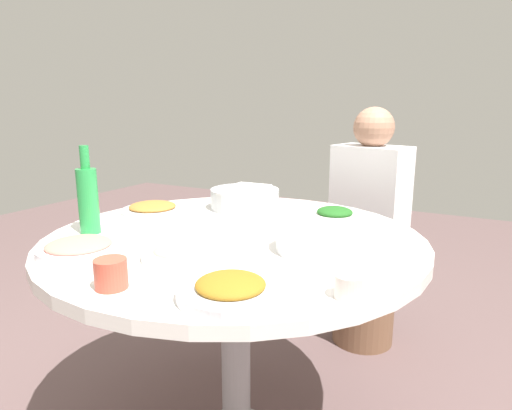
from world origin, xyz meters
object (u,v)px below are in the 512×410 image
Objects in this scene: rice_bowl at (245,198)px; dish_noodles at (178,253)px; dish_stirfry at (231,289)px; tea_cup_near at (111,274)px; round_dining_table at (235,259)px; dish_greens at (335,215)px; tea_cup_far at (349,286)px; dish_tofu_braise at (153,208)px; dish_shrimp at (79,248)px; stool_for_diner_left at (364,302)px; diner_left at (370,200)px; green_bottle at (88,198)px; soup_bowl at (320,240)px.

rice_bowl is 0.63m from dish_noodles.
dish_stirfry is at bearing -152.46° from rice_bowl.
rice_bowl is 3.66× the size of tea_cup_near.
tea_cup_near reaches higher than round_dining_table.
round_dining_table is 0.42m from dish_greens.
dish_stirfry is 0.26m from tea_cup_far.
dish_tofu_braise is 0.51m from dish_shrimp.
stool_for_diner_left is 0.56× the size of diner_left.
stool_for_diner_left is (0.91, -0.22, -0.48)m from round_dining_table.
diner_left reaches higher than dish_shrimp.
dish_tofu_braise reaches higher than dish_noodles.
dish_tofu_braise is 1.19m from stool_for_diner_left.
stool_for_diner_left is (1.21, 0.26, -0.59)m from tea_cup_far.
dish_stirfry reaches higher than stool_for_diner_left.
dish_stirfry is 0.57× the size of stool_for_diner_left.
diner_left is at bearing -33.79° from rice_bowl.
dish_greens is 0.71m from dish_tofu_braise.
dish_tofu_braise is 1.00m from tea_cup_far.
dish_noodles is 0.24m from tea_cup_near.
tea_cup_far is (-0.09, -0.91, -0.09)m from green_bottle.
diner_left is at bearing 1.13° from dish_greens.
tea_cup_near is at bearing -116.55° from dish_shrimp.
dish_stirfry reaches higher than dish_tofu_braise.
dish_shrimp is at bearing 111.65° from dish_noodles.
dish_greens reaches higher than dish_noodles.
green_bottle is (-0.55, 0.66, 0.10)m from dish_greens.
round_dining_table is 16.07× the size of tea_cup_near.
rice_bowl reaches higher than stool_for_diner_left.
tea_cup_far is (-0.03, -0.49, 0.01)m from dish_noodles.
soup_bowl is 0.76m from dish_tofu_braise.
dish_greens is 0.84× the size of dish_tofu_braise.
dish_noodles is 0.27× the size of diner_left.
soup_bowl is 0.37× the size of diner_left.
round_dining_table is at bearing -37.55° from dish_shrimp.
soup_bowl is at bearing -99.93° from dish_tofu_braise.
soup_bowl reaches higher than dish_noodles.
green_bottle is 0.38× the size of diner_left.
dish_greens is 0.26× the size of diner_left.
stool_for_diner_left is at bearing 1.11° from dish_stirfry.
soup_bowl is 1.11m from stool_for_diner_left.
tea_cup_near is 1.15× the size of tea_cup_far.
stool_for_diner_left is (0.80, -0.66, -0.58)m from dish_tofu_braise.
rice_bowl reaches higher than tea_cup_far.
dish_noodles is 0.84× the size of dish_stirfry.
dish_stirfry is at bearing -178.89° from stool_for_diner_left.
dish_greens is 0.68× the size of green_bottle.
tea_cup_far is at bearing -95.63° from green_bottle.
dish_tofu_braise is 0.80× the size of green_bottle.
rice_bowl is 0.62m from green_bottle.
dish_noodles is 2.64× the size of tea_cup_near.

